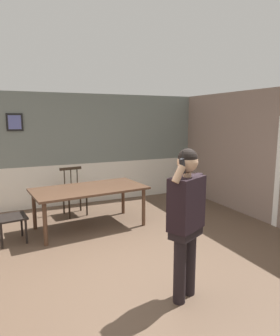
{
  "coord_description": "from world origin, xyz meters",
  "views": [
    {
      "loc": [
        -1.42,
        -3.59,
        2.07
      ],
      "look_at": [
        0.15,
        -0.08,
        1.42
      ],
      "focal_mm": 32.07,
      "sensor_mm": 36.0,
      "label": 1
    }
  ],
  "objects_px": {
    "chair_near_window": "(74,193)",
    "chair_by_doorway": "(9,217)",
    "person_figure": "(187,213)",
    "dining_table": "(89,192)"
  },
  "relations": [
    {
      "from": "chair_by_doorway",
      "to": "dining_table",
      "type": "bearing_deg",
      "value": 88.31
    },
    {
      "from": "chair_near_window",
      "to": "person_figure",
      "type": "distance_m",
      "value": 3.67
    },
    {
      "from": "dining_table",
      "to": "person_figure",
      "type": "xyz_separation_m",
      "value": [
        0.41,
        -2.68,
        0.32
      ]
    },
    {
      "from": "dining_table",
      "to": "chair_by_doorway",
      "type": "bearing_deg",
      "value": -173.88
    },
    {
      "from": "dining_table",
      "to": "chair_by_doorway",
      "type": "xyz_separation_m",
      "value": [
        -1.41,
        -0.15,
        -0.25
      ]
    },
    {
      "from": "chair_near_window",
      "to": "chair_by_doorway",
      "type": "distance_m",
      "value": 1.69
    },
    {
      "from": "dining_table",
      "to": "person_figure",
      "type": "distance_m",
      "value": 2.73
    },
    {
      "from": "dining_table",
      "to": "chair_by_doorway",
      "type": "height_order",
      "value": "chair_by_doorway"
    },
    {
      "from": "chair_near_window",
      "to": "chair_by_doorway",
      "type": "height_order",
      "value": "chair_near_window"
    },
    {
      "from": "dining_table",
      "to": "chair_near_window",
      "type": "distance_m",
      "value": 0.95
    }
  ]
}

